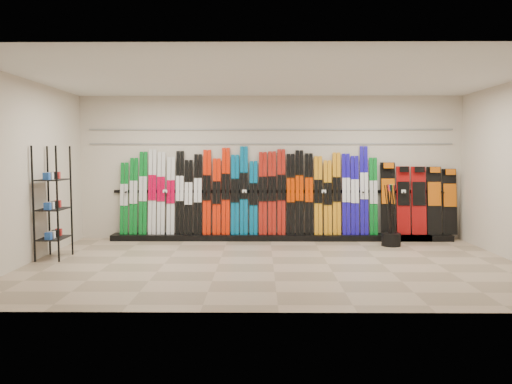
{
  "coord_description": "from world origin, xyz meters",
  "views": [
    {
      "loc": [
        -0.21,
        -8.01,
        1.78
      ],
      "look_at": [
        -0.29,
        1.0,
        1.1
      ],
      "focal_mm": 35.0,
      "sensor_mm": 36.0,
      "label": 1
    }
  ],
  "objects": [
    {
      "name": "ski_rack_base",
      "position": [
        0.22,
        2.28,
        0.06
      ],
      "size": [
        8.0,
        0.4,
        0.12
      ],
      "primitive_type": "cube",
      "color": "black",
      "rests_on": "floor"
    },
    {
      "name": "ceiling",
      "position": [
        0.0,
        0.0,
        3.0
      ],
      "size": [
        8.0,
        8.0,
        0.0
      ],
      "primitive_type": "plane",
      "rotation": [
        3.14,
        0.0,
        0.0
      ],
      "color": "silver",
      "rests_on": "back_wall"
    },
    {
      "name": "left_wall",
      "position": [
        -4.0,
        0.0,
        1.5
      ],
      "size": [
        0.0,
        5.0,
        5.0
      ],
      "primitive_type": "plane",
      "rotation": [
        1.57,
        0.0,
        1.57
      ],
      "color": "beige",
      "rests_on": "floor"
    },
    {
      "name": "ski_poles",
      "position": [
        2.32,
        1.61,
        0.61
      ],
      "size": [
        0.28,
        0.3,
        1.18
      ],
      "color": "black",
      "rests_on": "pole_bin"
    },
    {
      "name": "snowboards",
      "position": [
        3.08,
        2.35,
        0.83
      ],
      "size": [
        1.58,
        0.23,
        1.49
      ],
      "color": "black",
      "rests_on": "ski_rack_base"
    },
    {
      "name": "pole_bin",
      "position": [
        2.34,
        1.63,
        0.12
      ],
      "size": [
        0.37,
        0.37,
        0.25
      ],
      "primitive_type": "cylinder",
      "color": "black",
      "rests_on": "floor"
    },
    {
      "name": "skis",
      "position": [
        -0.44,
        2.34,
        0.96
      ],
      "size": [
        5.37,
        0.25,
        1.83
      ],
      "color": "#0A7021",
      "rests_on": "ski_rack_base"
    },
    {
      "name": "back_wall",
      "position": [
        0.0,
        2.5,
        1.5
      ],
      "size": [
        8.0,
        0.0,
        8.0
      ],
      "primitive_type": "plane",
      "rotation": [
        1.57,
        0.0,
        0.0
      ],
      "color": "beige",
      "rests_on": "floor"
    },
    {
      "name": "floor",
      "position": [
        0.0,
        0.0,
        0.0
      ],
      "size": [
        8.0,
        8.0,
        0.0
      ],
      "primitive_type": "plane",
      "color": "gray",
      "rests_on": "ground"
    },
    {
      "name": "slatwall_rail_0",
      "position": [
        0.0,
        2.48,
        2.0
      ],
      "size": [
        7.6,
        0.02,
        0.03
      ],
      "primitive_type": "cube",
      "color": "gray",
      "rests_on": "back_wall"
    },
    {
      "name": "accessory_rack",
      "position": [
        -3.75,
        0.42,
        0.96
      ],
      "size": [
        0.4,
        0.6,
        1.93
      ],
      "primitive_type": "cube",
      "color": "black",
      "rests_on": "floor"
    },
    {
      "name": "slatwall_rail_1",
      "position": [
        0.0,
        2.48,
        2.3
      ],
      "size": [
        7.6,
        0.02,
        0.03
      ],
      "primitive_type": "cube",
      "color": "gray",
      "rests_on": "back_wall"
    }
  ]
}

